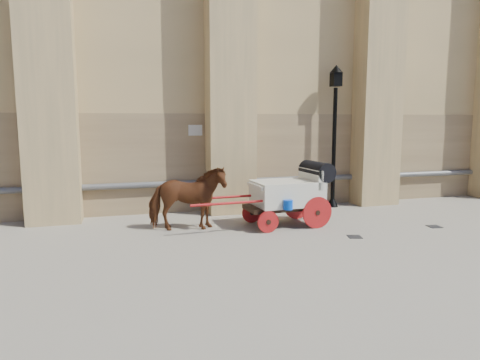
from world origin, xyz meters
name	(u,v)px	position (x,y,z in m)	size (l,w,h in m)	color
ground	(311,240)	(0.00, 0.00, 0.00)	(90.00, 90.00, 0.00)	gray
horse	(187,198)	(-2.63, 1.74, 0.82)	(0.89, 1.95, 1.65)	brown
carriage	(291,191)	(0.15, 1.56, 0.91)	(3.91, 1.44, 1.69)	black
street_lamp	(334,132)	(2.42, 3.50, 2.42)	(0.42, 0.42, 4.53)	black
drain_grate_near	(355,237)	(1.15, -0.02, 0.01)	(0.32, 0.32, 0.01)	black
drain_grate_far	(434,226)	(3.71, 0.30, 0.01)	(0.32, 0.32, 0.01)	black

